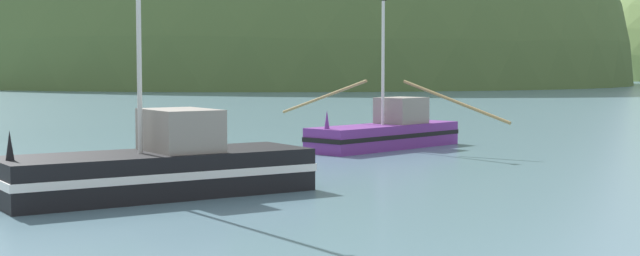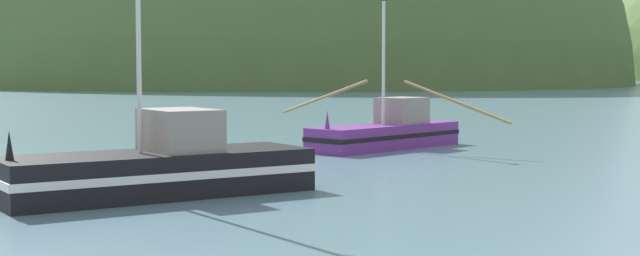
% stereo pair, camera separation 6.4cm
% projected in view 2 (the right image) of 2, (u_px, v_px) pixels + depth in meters
% --- Properties ---
extents(hill_far_center, '(122.37, 97.90, 100.32)m').
position_uv_depth(hill_far_center, '(280.00, 84.00, 160.18)').
color(hill_far_center, '#516B38').
rests_on(hill_far_center, ground).
extents(fishing_boat_purple, '(8.08, 8.27, 6.05)m').
position_uv_depth(fishing_boat_purple, '(388.00, 132.00, 36.02)').
color(fishing_boat_purple, '#6B2D84').
rests_on(fishing_boat_purple, ground).
extents(fishing_boat_black, '(8.16, 6.22, 7.43)m').
position_uv_depth(fishing_boat_black, '(159.00, 168.00, 22.85)').
color(fishing_boat_black, black).
rests_on(fishing_boat_black, ground).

